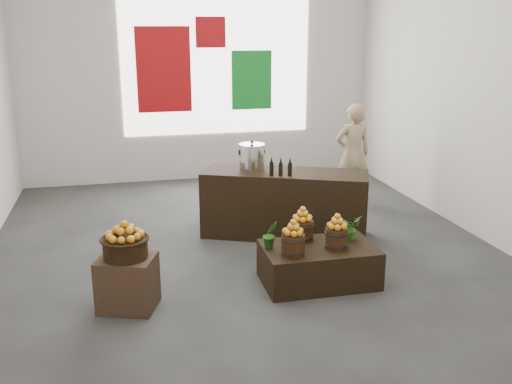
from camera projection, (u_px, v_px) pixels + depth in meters
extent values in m
plane|color=#3D3D3B|center=(244.00, 249.00, 6.88)|extent=(7.00, 7.00, 0.00)
cube|color=beige|center=(199.00, 63.00, 9.59)|extent=(6.00, 0.04, 4.00)
cube|color=white|center=(217.00, 63.00, 9.64)|extent=(3.20, 0.02, 2.40)
cube|color=#970B0E|center=(164.00, 70.00, 9.46)|extent=(0.90, 0.04, 1.40)
cube|color=#127822|center=(252.00, 80.00, 9.85)|extent=(0.70, 0.04, 1.00)
cube|color=#970B0E|center=(211.00, 32.00, 9.47)|extent=(0.50, 0.04, 0.50)
cube|color=#4B3223|center=(128.00, 283.00, 5.38)|extent=(0.63, 0.57, 0.52)
cylinder|color=black|center=(125.00, 248.00, 5.29)|extent=(0.41, 0.41, 0.19)
cube|color=black|center=(319.00, 264.00, 5.94)|extent=(1.17, 0.73, 0.40)
cylinder|color=#391F0F|center=(293.00, 245.00, 5.63)|extent=(0.23, 0.23, 0.21)
cylinder|color=#391F0F|center=(337.00, 239.00, 5.80)|extent=(0.23, 0.23, 0.21)
cylinder|color=#391F0F|center=(302.00, 231.00, 6.03)|extent=(0.23, 0.23, 0.21)
imported|color=#1E5A13|center=(349.00, 228.00, 6.04)|extent=(0.31, 0.29, 0.27)
imported|color=#1E5A13|center=(270.00, 234.00, 5.81)|extent=(0.18, 0.16, 0.29)
cube|color=black|center=(285.00, 204.00, 7.24)|extent=(2.15, 1.42, 0.84)
cylinder|color=silver|center=(252.00, 158.00, 7.15)|extent=(0.32, 0.32, 0.32)
imported|color=#99825E|center=(353.00, 154.00, 8.52)|extent=(0.55, 0.37, 1.51)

